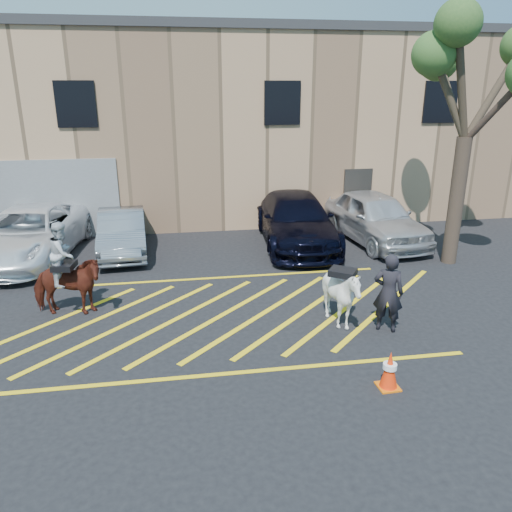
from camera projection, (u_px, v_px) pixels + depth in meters
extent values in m
plane|color=black|center=(219.00, 311.00, 12.13)|extent=(90.00, 90.00, 0.00)
imported|color=white|center=(28.00, 234.00, 15.59)|extent=(3.27, 5.99, 1.59)
imported|color=gray|center=(122.00, 232.00, 16.18)|extent=(1.75, 4.26, 1.37)
imported|color=black|center=(296.00, 220.00, 17.04)|extent=(2.69, 5.87, 1.67)
imported|color=silver|center=(375.00, 217.00, 17.29)|extent=(2.63, 5.28, 1.73)
imported|color=black|center=(388.00, 293.00, 10.93)|extent=(0.78, 0.69, 1.80)
cube|color=tan|center=(192.00, 125.00, 22.19)|extent=(32.00, 10.00, 7.00)
cube|color=#2D2D30|center=(189.00, 36.00, 20.99)|extent=(32.20, 10.20, 0.30)
cube|color=black|center=(76.00, 104.00, 16.51)|extent=(1.30, 0.08, 1.50)
cube|color=black|center=(282.00, 103.00, 17.58)|extent=(1.30, 0.08, 1.50)
cube|color=black|center=(440.00, 102.00, 18.50)|extent=(1.30, 0.08, 1.50)
cube|color=#38332D|center=(357.00, 198.00, 19.18)|extent=(1.10, 0.08, 2.20)
cube|color=yellow|center=(34.00, 330.00, 11.21)|extent=(4.20, 4.20, 0.01)
cube|color=yellow|center=(82.00, 326.00, 11.37)|extent=(4.20, 4.20, 0.01)
cube|color=yellow|center=(129.00, 323.00, 11.53)|extent=(4.20, 4.20, 0.01)
cube|color=yellow|center=(175.00, 319.00, 11.69)|extent=(4.20, 4.20, 0.01)
cube|color=yellow|center=(220.00, 316.00, 11.85)|extent=(4.20, 4.20, 0.01)
cube|color=yellow|center=(263.00, 313.00, 12.01)|extent=(4.20, 4.20, 0.01)
cube|color=yellow|center=(306.00, 310.00, 12.17)|extent=(4.20, 4.20, 0.01)
cube|color=yellow|center=(347.00, 307.00, 12.33)|extent=(4.20, 4.20, 0.01)
cube|color=yellow|center=(387.00, 304.00, 12.49)|extent=(4.20, 4.20, 0.01)
cube|color=yellow|center=(212.00, 278.00, 14.18)|extent=(9.50, 0.12, 0.01)
cube|color=yellow|center=(232.00, 373.00, 9.52)|extent=(9.50, 0.12, 0.01)
imported|color=#5C2416|center=(67.00, 286.00, 11.73)|extent=(1.83, 1.03, 1.47)
imported|color=#AFB3BA|center=(62.00, 253.00, 11.46)|extent=(0.66, 0.80, 1.49)
cube|color=black|center=(64.00, 266.00, 11.56)|extent=(0.54, 0.62, 0.14)
imported|color=silver|center=(341.00, 296.00, 11.19)|extent=(1.72, 1.75, 1.46)
cube|color=black|center=(343.00, 272.00, 11.00)|extent=(0.72, 0.70, 0.14)
cube|color=orange|center=(388.00, 387.00, 9.08)|extent=(0.40, 0.40, 0.03)
cone|color=#FF320A|center=(390.00, 369.00, 8.96)|extent=(0.32, 0.32, 0.70)
cylinder|color=white|center=(390.00, 366.00, 8.94)|extent=(0.25, 0.25, 0.10)
cylinder|color=#47372B|center=(456.00, 202.00, 14.88)|extent=(0.44, 0.44, 3.80)
cylinder|color=#4B3E2D|center=(493.00, 94.00, 14.12)|extent=(1.76, 0.51, 2.68)
cylinder|color=#483C2C|center=(451.00, 99.00, 14.72)|extent=(0.33, 1.88, 2.34)
cylinder|color=#4D3F2F|center=(450.00, 99.00, 13.82)|extent=(1.40, 0.20, 2.39)
cylinder|color=#4D3A2E|center=(496.00, 109.00, 13.37)|extent=(0.78, 1.62, 1.96)
cylinder|color=#443829|center=(461.00, 85.00, 13.47)|extent=(1.16, 0.77, 3.11)
sphere|color=#427030|center=(439.00, 61.00, 15.15)|extent=(1.20, 1.20, 1.20)
sphere|color=#39652B|center=(434.00, 54.00, 13.36)|extent=(1.20, 1.20, 1.20)
sphere|color=#42632A|center=(458.00, 23.00, 12.65)|extent=(1.20, 1.20, 1.20)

